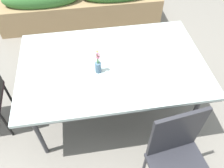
# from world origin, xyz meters

# --- Properties ---
(ground_plane) EXTENTS (12.00, 12.00, 0.00)m
(ground_plane) POSITION_xyz_m (0.00, 0.00, 0.00)
(ground_plane) COLOR gray
(dining_table) EXTENTS (1.83, 1.17, 0.79)m
(dining_table) POSITION_xyz_m (0.06, 0.05, 0.74)
(dining_table) COLOR #B2C6C1
(dining_table) RESTS_ON ground
(chair_near_right) EXTENTS (0.53, 0.53, 1.01)m
(chair_near_right) POSITION_xyz_m (0.46, -0.90, 0.56)
(chair_near_right) COLOR #2D2E35
(chair_near_right) RESTS_ON ground
(flower_vase) EXTENTS (0.06, 0.06, 0.26)m
(flower_vase) POSITION_xyz_m (-0.09, -0.05, 0.89)
(flower_vase) COLOR slate
(flower_vase) RESTS_ON dining_table
(planter_box) EXTENTS (2.66, 0.45, 0.76)m
(planter_box) POSITION_xyz_m (-0.16, 1.90, 0.36)
(planter_box) COLOR #9E7F56
(planter_box) RESTS_ON ground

